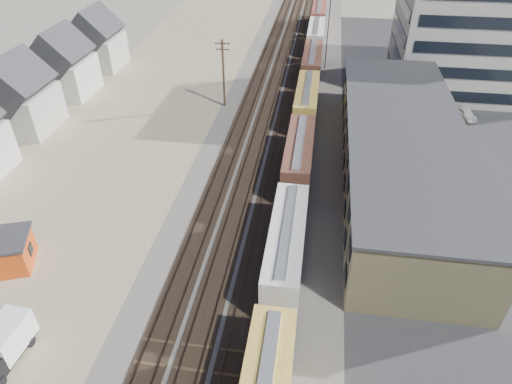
# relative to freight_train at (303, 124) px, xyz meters

# --- Properties ---
(ground) EXTENTS (300.00, 300.00, 0.00)m
(ground) POSITION_rel_freight_train_xyz_m (-3.80, -32.19, -2.79)
(ground) COLOR #6B6356
(ground) RESTS_ON ground
(ballast_bed) EXTENTS (18.00, 200.00, 0.06)m
(ballast_bed) POSITION_rel_freight_train_xyz_m (-3.80, 17.81, -2.76)
(ballast_bed) COLOR #4C4742
(ballast_bed) RESTS_ON ground
(dirt_yard) EXTENTS (24.00, 180.00, 0.03)m
(dirt_yard) POSITION_rel_freight_train_xyz_m (-23.80, 7.81, -2.78)
(dirt_yard) COLOR #83745A
(dirt_yard) RESTS_ON ground
(asphalt_lot) EXTENTS (26.00, 120.00, 0.04)m
(asphalt_lot) POSITION_rel_freight_train_xyz_m (18.20, 2.81, -2.77)
(asphalt_lot) COLOR #232326
(asphalt_lot) RESTS_ON ground
(rail_tracks) EXTENTS (11.40, 200.00, 0.24)m
(rail_tracks) POSITION_rel_freight_train_xyz_m (-4.35, 17.81, -2.68)
(rail_tracks) COLOR black
(rail_tracks) RESTS_ON ground
(freight_train) EXTENTS (3.00, 119.74, 4.46)m
(freight_train) POSITION_rel_freight_train_xyz_m (0.00, 0.00, 0.00)
(freight_train) COLOR black
(freight_train) RESTS_ON ground
(warehouse) EXTENTS (12.40, 40.40, 7.25)m
(warehouse) POSITION_rel_freight_train_xyz_m (11.18, -7.19, 0.86)
(warehouse) COLOR tan
(warehouse) RESTS_ON ground
(office_tower) EXTENTS (22.60, 18.60, 18.45)m
(office_tower) POSITION_rel_freight_train_xyz_m (24.15, 22.76, 6.47)
(office_tower) COLOR #9E998E
(office_tower) RESTS_ON ground
(utility_pole_north) EXTENTS (2.20, 0.32, 10.00)m
(utility_pole_north) POSITION_rel_freight_train_xyz_m (-12.30, 9.81, 2.50)
(utility_pole_north) COLOR #382619
(utility_pole_north) RESTS_ON ground
(radio_mast) EXTENTS (1.20, 0.16, 18.00)m
(radio_mast) POSITION_rel_freight_train_xyz_m (2.20, 27.81, 6.33)
(radio_mast) COLOR black
(radio_mast) RESTS_ON ground
(box_truck) EXTENTS (2.44, 5.65, 2.95)m
(box_truck) POSITION_rel_freight_train_xyz_m (-19.19, -35.21, -1.29)
(box_truck) COLOR silver
(box_truck) RESTS_ON ground
(maintenance_shed) EXTENTS (4.60, 5.18, 3.15)m
(maintenance_shed) POSITION_rel_freight_train_xyz_m (-24.15, -26.03, -1.18)
(maintenance_shed) COLOR #C54412
(maintenance_shed) RESTS_ON ground
(parked_car_silver) EXTENTS (6.17, 3.87, 1.67)m
(parked_car_silver) POSITION_rel_freight_train_xyz_m (18.66, -21.73, -1.96)
(parked_car_silver) COLOR #9D9EA4
(parked_car_silver) RESTS_ON ground
(parked_car_blue) EXTENTS (5.25, 5.08, 1.39)m
(parked_car_blue) POSITION_rel_freight_train_xyz_m (19.11, 24.08, -2.10)
(parked_car_blue) COLOR navy
(parked_car_blue) RESTS_ON ground
(parked_car_far) EXTENTS (3.18, 4.62, 1.46)m
(parked_car_far) POSITION_rel_freight_train_xyz_m (22.54, 10.84, -2.06)
(parked_car_far) COLOR silver
(parked_car_far) RESTS_ON ground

